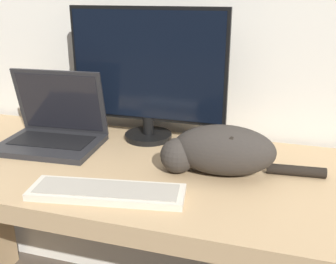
{
  "coord_description": "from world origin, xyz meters",
  "views": [
    {
      "loc": [
        0.46,
        -0.74,
        1.31
      ],
      "look_at": [
        0.14,
        0.3,
        0.91
      ],
      "focal_mm": 42.0,
      "sensor_mm": 36.0,
      "label": 1
    }
  ],
  "objects_px": {
    "laptop": "(53,131)",
    "cat": "(219,150)",
    "external_keyboard": "(107,192)",
    "monitor": "(147,73)"
  },
  "relations": [
    {
      "from": "laptop",
      "to": "cat",
      "type": "bearing_deg",
      "value": -9.91
    },
    {
      "from": "external_keyboard",
      "to": "cat",
      "type": "bearing_deg",
      "value": 31.2
    },
    {
      "from": "monitor",
      "to": "external_keyboard",
      "type": "height_order",
      "value": "monitor"
    },
    {
      "from": "external_keyboard",
      "to": "monitor",
      "type": "bearing_deg",
      "value": 85.49
    },
    {
      "from": "external_keyboard",
      "to": "laptop",
      "type": "bearing_deg",
      "value": 130.24
    },
    {
      "from": "cat",
      "to": "laptop",
      "type": "bearing_deg",
      "value": 169.22
    },
    {
      "from": "monitor",
      "to": "cat",
      "type": "height_order",
      "value": "monitor"
    },
    {
      "from": "monitor",
      "to": "cat",
      "type": "bearing_deg",
      "value": -35.98
    },
    {
      "from": "monitor",
      "to": "laptop",
      "type": "bearing_deg",
      "value": -153.05
    },
    {
      "from": "monitor",
      "to": "cat",
      "type": "relative_size",
      "value": 1.18
    }
  ]
}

